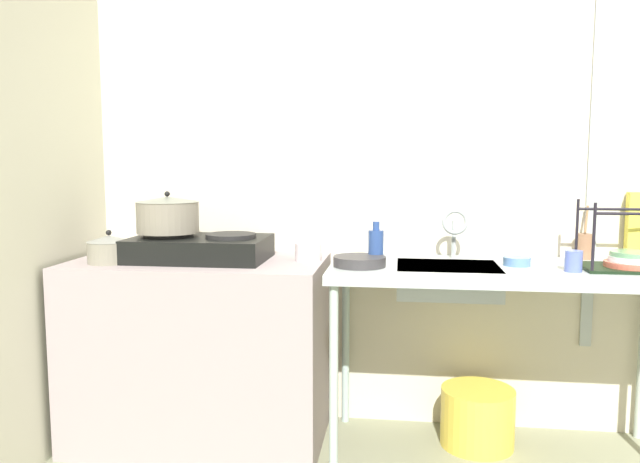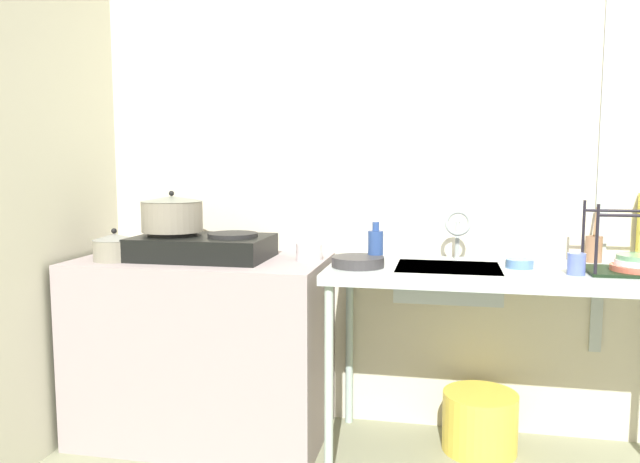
% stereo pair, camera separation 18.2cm
% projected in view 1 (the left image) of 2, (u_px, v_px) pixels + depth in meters
% --- Properties ---
extents(wall_back, '(5.28, 0.10, 2.75)m').
position_uv_depth(wall_back, '(572.00, 136.00, 2.79)').
color(wall_back, beige).
rests_on(wall_back, ground).
extents(wall_metal_strip, '(0.05, 0.01, 2.20)m').
position_uv_depth(wall_metal_strip, '(597.00, 104.00, 2.71)').
color(wall_metal_strip, '#A3AFAE').
extents(counter_concrete, '(1.11, 0.61, 0.83)m').
position_uv_depth(counter_concrete, '(201.00, 350.00, 2.77)').
color(counter_concrete, gray).
rests_on(counter_concrete, ground).
extents(counter_sink, '(1.43, 0.61, 0.83)m').
position_uv_depth(counter_sink, '(501.00, 281.00, 2.55)').
color(counter_sink, '#A3AFAE').
rests_on(counter_sink, ground).
extents(stove, '(0.60, 0.38, 0.12)m').
position_uv_depth(stove, '(200.00, 248.00, 2.71)').
color(stove, black).
rests_on(stove, counter_concrete).
extents(pot_on_left_burner, '(0.28, 0.28, 0.18)m').
position_uv_depth(pot_on_left_burner, '(168.00, 215.00, 2.71)').
color(pot_on_left_burner, slate).
rests_on(pot_on_left_burner, stove).
extents(pot_beside_stove, '(0.19, 0.19, 0.14)m').
position_uv_depth(pot_beside_stove, '(109.00, 249.00, 2.63)').
color(pot_beside_stove, gray).
rests_on(pot_beside_stove, counter_concrete).
extents(percolator, '(0.12, 0.12, 0.17)m').
position_uv_depth(percolator, '(308.00, 242.00, 2.69)').
color(percolator, silver).
rests_on(percolator, counter_concrete).
extents(sink_basin, '(0.42, 0.34, 0.12)m').
position_uv_depth(sink_basin, '(447.00, 280.00, 2.58)').
color(sink_basin, '#A3AFAE').
rests_on(sink_basin, counter_sink).
extents(faucet, '(0.12, 0.07, 0.23)m').
position_uv_depth(faucet, '(455.00, 226.00, 2.71)').
color(faucet, '#A3AFAE').
rests_on(faucet, counter_sink).
extents(frying_pan, '(0.22, 0.22, 0.04)m').
position_uv_depth(frying_pan, '(359.00, 261.00, 2.55)').
color(frying_pan, '#313031').
rests_on(frying_pan, counter_sink).
extents(dish_rack, '(0.39, 0.25, 0.28)m').
position_uv_depth(dish_rack, '(632.00, 260.00, 2.47)').
color(dish_rack, black).
rests_on(dish_rack, counter_sink).
extents(cup_by_rack, '(0.07, 0.07, 0.08)m').
position_uv_depth(cup_by_rack, '(573.00, 261.00, 2.42)').
color(cup_by_rack, '#5265B4').
rests_on(cup_by_rack, counter_sink).
extents(small_bowl_on_drainboard, '(0.11, 0.11, 0.04)m').
position_uv_depth(small_bowl_on_drainboard, '(517.00, 261.00, 2.57)').
color(small_bowl_on_drainboard, '#5076A9').
rests_on(small_bowl_on_drainboard, counter_sink).
extents(bottle_by_sink, '(0.07, 0.07, 0.18)m').
position_uv_depth(bottle_by_sink, '(376.00, 246.00, 2.61)').
color(bottle_by_sink, navy).
rests_on(bottle_by_sink, counter_sink).
extents(utensil_jar, '(0.07, 0.07, 0.24)m').
position_uv_depth(utensil_jar, '(585.00, 246.00, 2.74)').
color(utensil_jar, '#8E6548').
rests_on(utensil_jar, counter_sink).
extents(bucket_on_floor, '(0.32, 0.32, 0.26)m').
position_uv_depth(bucket_on_floor, '(477.00, 417.00, 2.72)').
color(bucket_on_floor, gold).
rests_on(bucket_on_floor, ground).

